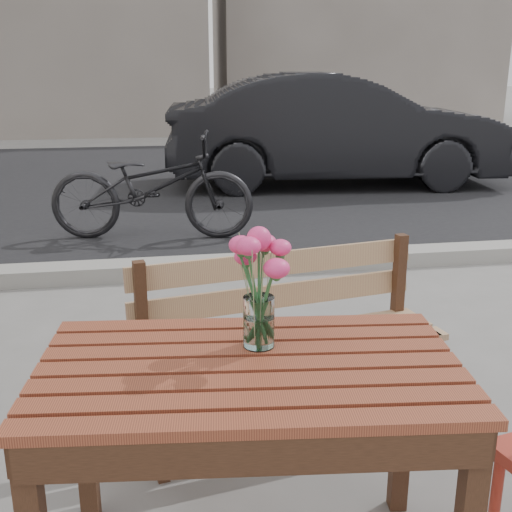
{
  "coord_description": "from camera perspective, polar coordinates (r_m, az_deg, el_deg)",
  "views": [
    {
      "loc": [
        -0.39,
        -1.66,
        1.56
      ],
      "look_at": [
        -0.09,
        0.12,
        1.01
      ],
      "focal_mm": 45.0,
      "sensor_mm": 36.0,
      "label": 1
    }
  ],
  "objects": [
    {
      "name": "main_vase",
      "position": [
        1.86,
        0.26,
        -1.56
      ],
      "size": [
        0.2,
        0.2,
        0.37
      ],
      "color": "white",
      "rests_on": "main_table"
    },
    {
      "name": "main_table",
      "position": [
        1.89,
        -0.56,
        -12.82
      ],
      "size": [
        1.27,
        0.83,
        0.74
      ],
      "rotation": [
        0.0,
        0.0,
        -0.11
      ],
      "color": "#612919",
      "rests_on": "ground"
    },
    {
      "name": "street",
      "position": [
        6.91,
        -6.14,
        3.99
      ],
      "size": [
        30.0,
        8.12,
        0.12
      ],
      "color": "black",
      "rests_on": "ground"
    },
    {
      "name": "bicycle",
      "position": [
        5.91,
        -9.26,
        6.15
      ],
      "size": [
        1.91,
        0.91,
        0.96
      ],
      "primitive_type": "imported",
      "rotation": [
        0.0,
        0.0,
        1.42
      ],
      "color": "black",
      "rests_on": "ground"
    },
    {
      "name": "main_bench",
      "position": [
        2.77,
        2.62,
        -5.63
      ],
      "size": [
        1.37,
        0.62,
        0.82
      ],
      "rotation": [
        0.0,
        0.0,
        0.18
      ],
      "color": "#9C6D50",
      "rests_on": "ground"
    },
    {
      "name": "parked_car",
      "position": [
        8.55,
        7.07,
        11.08
      ],
      "size": [
        4.45,
        1.84,
        1.43
      ],
      "primitive_type": "imported",
      "rotation": [
        0.0,
        0.0,
        1.49
      ],
      "color": "black",
      "rests_on": "ground"
    }
  ]
}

